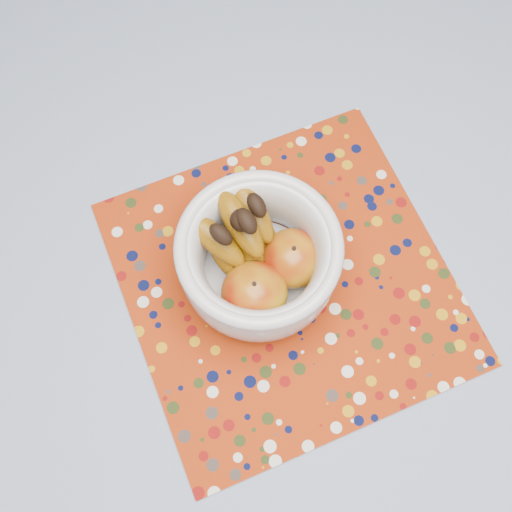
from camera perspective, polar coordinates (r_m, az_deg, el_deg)
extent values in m
plane|color=#2D2826|center=(1.49, -0.15, -13.39)|extent=(4.00, 4.00, 0.00)
cube|color=brown|center=(0.77, -0.28, -7.02)|extent=(1.20, 1.20, 0.04)
cylinder|color=brown|center=(1.46, 3.00, 19.12)|extent=(0.06, 0.06, 0.71)
cylinder|color=brown|center=(1.48, 18.61, 7.03)|extent=(0.04, 0.04, 0.48)
cube|color=slate|center=(0.75, -0.29, -6.58)|extent=(1.32, 1.32, 0.01)
cube|color=maroon|center=(0.76, 2.94, -2.48)|extent=(0.49, 0.49, 0.00)
cylinder|color=silver|center=(0.75, 0.24, -1.89)|extent=(0.09, 0.09, 0.01)
cylinder|color=silver|center=(0.74, 0.24, -1.66)|extent=(0.14, 0.14, 0.01)
torus|color=silver|center=(0.65, 0.28, 0.88)|extent=(0.19, 0.19, 0.02)
ellipsoid|color=maroon|center=(0.69, -0.16, -3.56)|extent=(0.08, 0.08, 0.07)
ellipsoid|color=maroon|center=(0.71, 3.48, -0.24)|extent=(0.07, 0.07, 0.07)
sphere|color=black|center=(0.65, -1.40, 3.43)|extent=(0.03, 0.03, 0.03)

